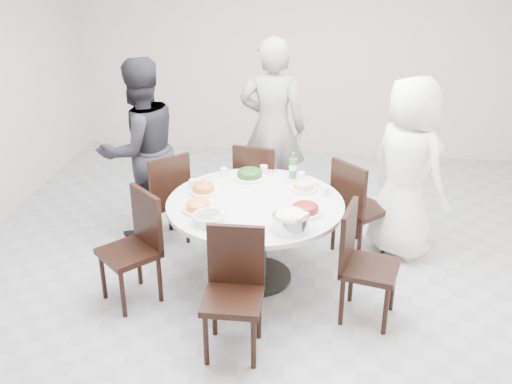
# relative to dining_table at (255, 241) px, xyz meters

# --- Properties ---
(floor) EXTENTS (6.00, 6.00, 0.01)m
(floor) POSITION_rel_dining_table_xyz_m (0.20, 0.22, -0.38)
(floor) COLOR #A6A6AB
(floor) RESTS_ON ground
(wall_back) EXTENTS (6.00, 0.01, 2.80)m
(wall_back) POSITION_rel_dining_table_xyz_m (0.20, 3.22, 1.02)
(wall_back) COLOR silver
(wall_back) RESTS_ON ground
(wall_front) EXTENTS (6.00, 0.01, 2.80)m
(wall_front) POSITION_rel_dining_table_xyz_m (0.20, -2.78, 1.02)
(wall_front) COLOR silver
(wall_front) RESTS_ON ground
(dining_table) EXTENTS (1.50, 1.50, 0.75)m
(dining_table) POSITION_rel_dining_table_xyz_m (0.00, 0.00, 0.00)
(dining_table) COLOR silver
(dining_table) RESTS_ON floor
(chair_ne) EXTENTS (0.59, 0.59, 0.95)m
(chair_ne) POSITION_rel_dining_table_xyz_m (0.92, 0.59, 0.10)
(chair_ne) COLOR black
(chair_ne) RESTS_ON floor
(chair_n) EXTENTS (0.49, 0.49, 0.95)m
(chair_n) POSITION_rel_dining_table_xyz_m (-0.08, 0.96, 0.10)
(chair_n) COLOR black
(chair_n) RESTS_ON floor
(chair_nw) EXTENTS (0.59, 0.59, 0.95)m
(chair_nw) POSITION_rel_dining_table_xyz_m (-0.98, 0.55, 0.10)
(chair_nw) COLOR black
(chair_nw) RESTS_ON floor
(chair_sw) EXTENTS (0.59, 0.59, 0.95)m
(chair_sw) POSITION_rel_dining_table_xyz_m (-0.98, -0.46, 0.10)
(chair_sw) COLOR black
(chair_sw) RESTS_ON floor
(chair_s) EXTENTS (0.43, 0.43, 0.95)m
(chair_s) POSITION_rel_dining_table_xyz_m (-0.03, -1.00, 0.10)
(chair_s) COLOR black
(chair_s) RESTS_ON floor
(chair_se) EXTENTS (0.51, 0.51, 0.95)m
(chair_se) POSITION_rel_dining_table_xyz_m (0.96, -0.46, 0.10)
(chair_se) COLOR black
(chair_se) RESTS_ON floor
(diner_right) EXTENTS (0.96, 0.98, 1.71)m
(diner_right) POSITION_rel_dining_table_xyz_m (1.31, 0.66, 0.48)
(diner_right) COLOR white
(diner_right) RESTS_ON floor
(diner_middle) EXTENTS (0.71, 0.49, 1.89)m
(diner_middle) POSITION_rel_dining_table_xyz_m (0.00, 1.38, 0.57)
(diner_middle) COLOR black
(diner_middle) RESTS_ON floor
(diner_left) EXTENTS (1.09, 1.09, 1.78)m
(diner_left) POSITION_rel_dining_table_xyz_m (-1.21, 0.72, 0.52)
(diner_left) COLOR black
(diner_left) RESTS_ON floor
(dish_greens) EXTENTS (0.29, 0.29, 0.08)m
(dish_greens) POSITION_rel_dining_table_xyz_m (-0.11, 0.49, 0.41)
(dish_greens) COLOR white
(dish_greens) RESTS_ON dining_table
(dish_pale) EXTENTS (0.24, 0.24, 0.06)m
(dish_pale) POSITION_rel_dining_table_xyz_m (0.39, 0.30, 0.41)
(dish_pale) COLOR white
(dish_pale) RESTS_ON dining_table
(dish_orange) EXTENTS (0.25, 0.25, 0.07)m
(dish_orange) POSITION_rel_dining_table_xyz_m (-0.47, 0.12, 0.41)
(dish_orange) COLOR white
(dish_orange) RESTS_ON dining_table
(dish_redbrown) EXTENTS (0.27, 0.27, 0.07)m
(dish_redbrown) POSITION_rel_dining_table_xyz_m (0.43, -0.17, 0.41)
(dish_redbrown) COLOR white
(dish_redbrown) RESTS_ON dining_table
(dish_tofu) EXTENTS (0.25, 0.25, 0.07)m
(dish_tofu) POSITION_rel_dining_table_xyz_m (-0.44, -0.23, 0.41)
(dish_tofu) COLOR white
(dish_tofu) RESTS_ON dining_table
(rice_bowl) EXTENTS (0.29, 0.29, 0.12)m
(rice_bowl) POSITION_rel_dining_table_xyz_m (0.33, -0.45, 0.44)
(rice_bowl) COLOR silver
(rice_bowl) RESTS_ON dining_table
(soup_bowl) EXTENTS (0.25, 0.25, 0.08)m
(soup_bowl) POSITION_rel_dining_table_xyz_m (-0.32, -0.42, 0.41)
(soup_bowl) COLOR white
(soup_bowl) RESTS_ON dining_table
(beverage_bottle) EXTENTS (0.07, 0.07, 0.24)m
(beverage_bottle) POSITION_rel_dining_table_xyz_m (0.28, 0.55, 0.50)
(beverage_bottle) COLOR #33712D
(beverage_bottle) RESTS_ON dining_table
(tea_cups) EXTENTS (0.07, 0.07, 0.08)m
(tea_cups) POSITION_rel_dining_table_xyz_m (0.03, 0.59, 0.42)
(tea_cups) COLOR white
(tea_cups) RESTS_ON dining_table
(chopsticks) EXTENTS (0.24, 0.04, 0.01)m
(chopsticks) POSITION_rel_dining_table_xyz_m (0.01, 0.66, 0.38)
(chopsticks) COLOR tan
(chopsticks) RESTS_ON dining_table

